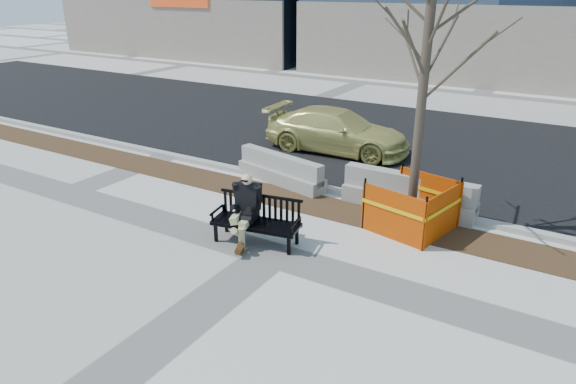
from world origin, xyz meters
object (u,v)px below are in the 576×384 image
Objects in this scene: bench at (256,243)px; jersey_barrier_right at (407,210)px; tree_fence at (409,228)px; sedan at (336,151)px; seated_man at (247,240)px; jersey_barrier_left at (281,183)px.

jersey_barrier_right is at bearing 46.30° from bench.
sedan is at bearing 132.40° from tree_fence.
sedan is (-1.13, 6.52, 0.00)m from seated_man.
jersey_barrier_right is at bearing 43.29° from seated_man.
bench is 3.38m from tree_fence.
seated_man is 0.52× the size of jersey_barrier_left.
sedan is at bearing 89.27° from seated_man.
bench is 1.29× the size of seated_man.
seated_man is 0.31× the size of sedan.
sedan is (-1.38, 6.53, 0.00)m from bench.
seated_man is 3.98m from jersey_barrier_right.
jersey_barrier_right is at bearing -137.04° from sedan.
jersey_barrier_left is (-0.02, -3.32, 0.00)m from sedan.
sedan is at bearing 102.09° from jersey_barrier_left.
sedan is (-3.85, 4.22, 0.00)m from tree_fence.
tree_fence reaches higher than seated_man.
jersey_barrier_right is (2.35, 3.21, 0.00)m from seated_man.
tree_fence is (2.48, 2.31, 0.00)m from bench.
sedan is 3.32m from jersey_barrier_left.
seated_man is at bearing -173.65° from sedan.
sedan is at bearing 136.26° from jersey_barrier_right.
jersey_barrier_left is at bearing -179.95° from jersey_barrier_right.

